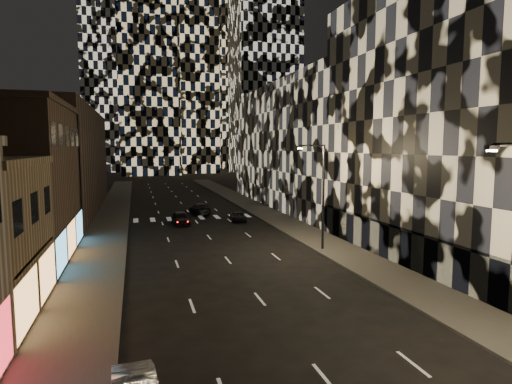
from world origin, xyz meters
TOP-DOWN VIEW (x-y plane):
  - sidewalk_left at (-10.00, 50.00)m, footprint 4.00×120.00m
  - sidewalk_right at (10.00, 50.00)m, footprint 4.00×120.00m
  - curb_left at (-7.90, 50.00)m, footprint 0.20×120.00m
  - curb_right at (7.90, 50.00)m, footprint 0.20×120.00m
  - retail_filler_left at (-17.00, 60.00)m, footprint 10.00×40.00m
  - midrise_right at (20.00, 24.50)m, footprint 16.00×25.00m
  - midrise_base at (12.30, 24.50)m, footprint 0.60×25.00m
  - midrise_filler_right at (20.00, 57.00)m, footprint 16.00×40.00m
  - tower_right_mid at (35.00, 135.00)m, footprint 20.00×20.00m
  - tower_left_back at (-12.00, 165.00)m, footprint 24.00×24.00m
  - tower_center_low at (-2.00, 140.00)m, footprint 18.00×18.00m
  - streetlight_far at (8.35, 30.00)m, footprint 2.55×0.25m
  - car_dark_midlane at (-2.00, 45.81)m, footprint 1.95×4.47m
  - car_dark_oncoming at (1.27, 52.61)m, footprint 2.49×5.34m
  - car_dark_rightlane at (4.95, 46.19)m, footprint 2.24×4.04m

SIDE VIEW (x-z plane):
  - sidewalk_left at x=-10.00m, z-range 0.00..0.15m
  - sidewalk_right at x=10.00m, z-range 0.00..0.15m
  - curb_left at x=-7.90m, z-range 0.00..0.15m
  - curb_right at x=7.90m, z-range 0.00..0.15m
  - car_dark_rightlane at x=4.95m, z-range 0.00..1.07m
  - car_dark_midlane at x=-2.00m, z-range 0.00..1.50m
  - car_dark_oncoming at x=1.27m, z-range 0.00..1.51m
  - midrise_base at x=12.30m, z-range 0.00..3.00m
  - streetlight_far at x=8.35m, z-range 0.85..9.85m
  - retail_filler_left at x=-17.00m, z-range 0.00..14.00m
  - midrise_filler_right at x=20.00m, z-range 0.00..18.00m
  - midrise_right at x=20.00m, z-range 0.00..22.00m
  - tower_center_low at x=-2.00m, z-range 0.00..95.00m
  - tower_right_mid at x=35.00m, z-range 0.00..100.00m
  - tower_left_back at x=-12.00m, z-range 0.00..120.00m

